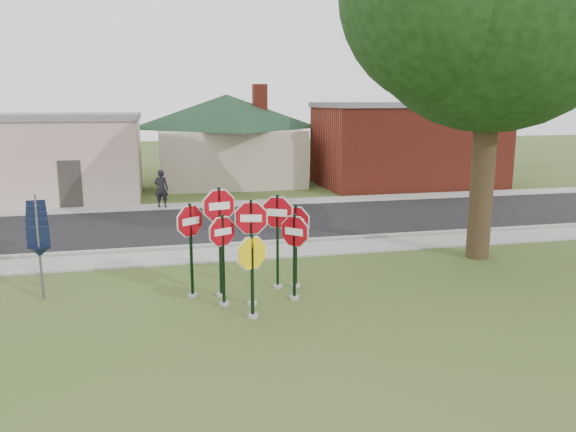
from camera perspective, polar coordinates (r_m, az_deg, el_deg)
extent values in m
plane|color=#38511E|center=(12.77, -2.69, -10.39)|extent=(120.00, 120.00, 0.00)
cube|color=gray|center=(17.93, -5.90, -3.85)|extent=(60.00, 1.60, 0.06)
cube|color=black|center=(22.27, -7.38, -0.87)|extent=(60.00, 7.00, 0.04)
cube|color=gray|center=(26.47, -8.33, 1.10)|extent=(60.00, 1.60, 0.06)
cube|color=gray|center=(18.88, -6.29, -2.95)|extent=(60.00, 0.20, 0.14)
cylinder|color=gray|center=(13.58, -3.65, -8.85)|extent=(0.24, 0.24, 0.08)
cube|color=black|center=(13.20, -3.72, -3.81)|extent=(0.07, 0.06, 2.56)
cylinder|color=white|center=(13.01, -3.77, -0.21)|extent=(1.06, 0.25, 1.08)
cylinder|color=maroon|center=(13.01, -3.77, -0.21)|extent=(0.98, 0.24, 1.00)
cube|color=white|center=(13.01, -3.77, -0.21)|extent=(0.49, 0.12, 0.17)
cylinder|color=gray|center=(12.85, -3.61, -10.07)|extent=(0.24, 0.24, 0.08)
cube|color=black|center=(12.54, -3.66, -6.16)|extent=(0.07, 0.07, 1.92)
cylinder|color=white|center=(12.39, -3.69, -3.81)|extent=(0.98, 0.42, 1.06)
cylinder|color=yellow|center=(12.39, -3.69, -3.81)|extent=(0.91, 0.40, 0.98)
cylinder|color=gray|center=(13.62, -6.51, -8.85)|extent=(0.24, 0.24, 0.08)
cube|color=black|center=(13.29, -6.61, -4.54)|extent=(0.08, 0.07, 2.21)
cylinder|color=white|center=(13.11, -6.68, -1.58)|extent=(0.89, 0.47, 0.99)
cylinder|color=maroon|center=(13.11, -6.68, -1.58)|extent=(0.83, 0.44, 0.92)
cube|color=white|center=(13.11, -6.68, -1.58)|extent=(0.41, 0.22, 0.16)
cylinder|color=gray|center=(13.95, 0.65, -8.27)|extent=(0.24, 0.24, 0.08)
cube|color=black|center=(13.64, 0.66, -4.20)|extent=(0.08, 0.08, 2.14)
cylinder|color=white|center=(13.48, 0.66, -1.58)|extent=(0.77, 0.76, 1.07)
cylinder|color=maroon|center=(13.48, 0.66, -1.58)|extent=(0.72, 0.71, 0.99)
cube|color=white|center=(13.48, 0.66, -1.58)|extent=(0.36, 0.35, 0.17)
cylinder|color=gray|center=(14.76, -1.05, -7.15)|extent=(0.24, 0.24, 0.08)
cube|color=black|center=(14.42, -1.07, -2.65)|extent=(0.08, 0.07, 2.47)
cylinder|color=white|center=(14.25, -1.08, 0.36)|extent=(1.01, 0.60, 1.16)
cylinder|color=maroon|center=(14.25, -1.08, 0.36)|extent=(0.94, 0.56, 1.07)
cube|color=white|center=(14.25, -1.08, 0.36)|extent=(0.47, 0.28, 0.18)
cylinder|color=gray|center=(14.23, -6.79, -7.95)|extent=(0.24, 0.24, 0.08)
cube|color=black|center=(13.84, -6.92, -2.73)|extent=(0.07, 0.06, 2.75)
cylinder|color=white|center=(13.65, -7.01, 1.03)|extent=(1.11, 0.26, 1.14)
cylinder|color=maroon|center=(13.65, -7.01, 1.03)|extent=(1.03, 0.25, 1.05)
cube|color=white|center=(13.65, -7.01, 1.03)|extent=(0.51, 0.12, 0.18)
cylinder|color=gray|center=(14.83, 0.79, -7.05)|extent=(0.24, 0.24, 0.08)
cube|color=black|center=(14.53, 0.80, -3.09)|extent=(0.08, 0.08, 2.20)
cylinder|color=white|center=(14.37, 0.81, -0.50)|extent=(0.82, 0.70, 1.06)
cylinder|color=maroon|center=(14.37, 0.81, -0.50)|extent=(0.76, 0.65, 0.99)
cube|color=white|center=(14.37, 0.81, -0.50)|extent=(0.38, 0.33, 0.17)
cylinder|color=gray|center=(14.30, -9.65, -7.93)|extent=(0.24, 0.24, 0.08)
cube|color=black|center=(13.97, -9.81, -3.50)|extent=(0.08, 0.08, 2.37)
cylinder|color=white|center=(13.79, -9.92, -0.51)|extent=(0.90, 0.66, 1.10)
cylinder|color=maroon|center=(13.79, -9.92, -0.51)|extent=(0.84, 0.61, 1.02)
cube|color=white|center=(13.79, -9.92, -0.51)|extent=(0.42, 0.30, 0.18)
cube|color=#59595E|center=(14.93, -23.87, -4.09)|extent=(0.05, 0.05, 2.00)
cube|color=black|center=(14.81, -24.04, -2.03)|extent=(0.55, 0.13, 0.55)
cone|color=black|center=(14.88, -23.93, -3.34)|extent=(0.65, 0.65, 0.25)
cube|color=#59595E|center=(15.92, -23.93, -3.16)|extent=(0.05, 0.05, 2.00)
cube|color=black|center=(15.80, -24.09, -1.23)|extent=(0.55, 0.09, 0.55)
cone|color=black|center=(15.88, -23.99, -2.46)|extent=(0.62, 0.62, 0.25)
cube|color=#59595E|center=(16.92, -23.99, -2.35)|extent=(0.05, 0.05, 2.00)
cube|color=black|center=(16.80, -24.14, -0.53)|extent=(0.55, 0.05, 0.55)
cone|color=black|center=(16.87, -24.04, -1.69)|extent=(0.58, 0.58, 0.25)
cube|color=#59595E|center=(17.91, -24.03, -1.62)|extent=(0.05, 0.05, 2.00)
cube|color=black|center=(17.80, -24.18, 0.10)|extent=(0.55, 0.05, 0.55)
cone|color=black|center=(17.87, -24.09, -1.00)|extent=(0.58, 0.58, 0.25)
cube|color=#59595E|center=(18.91, -24.08, -0.98)|extent=(0.05, 0.05, 2.00)
cube|color=black|center=(18.81, -24.22, 0.66)|extent=(0.55, 0.09, 0.55)
cone|color=black|center=(18.87, -24.13, -0.38)|extent=(0.62, 0.62, 0.25)
cube|color=beige|center=(30.58, -26.19, 5.16)|extent=(12.00, 6.00, 4.00)
cube|color=slate|center=(30.46, -26.53, 8.99)|extent=(12.20, 6.20, 0.30)
cube|color=#332D28|center=(27.21, -21.23, 3.00)|extent=(1.00, 0.10, 2.20)
cube|color=#B3A48E|center=(34.06, -6.16, 6.12)|extent=(8.00, 8.00, 3.20)
pyramid|color=black|center=(33.91, -6.29, 12.19)|extent=(11.60, 11.60, 2.00)
cube|color=maroon|center=(34.21, -2.89, 11.90)|extent=(0.80, 0.80, 1.60)
cube|color=maroon|center=(33.39, 12.01, 6.95)|extent=(10.00, 6.00, 4.50)
cube|color=slate|center=(33.30, 12.19, 10.99)|extent=(10.20, 6.20, 0.30)
cube|color=white|center=(29.86, 10.94, 7.16)|extent=(2.00, 0.08, 0.90)
cylinder|color=black|center=(18.03, 19.27, 5.58)|extent=(0.70, 0.70, 6.20)
cylinder|color=black|center=(44.80, 19.64, 7.32)|extent=(0.50, 0.50, 4.00)
sphere|color=black|center=(44.72, 19.96, 11.92)|extent=(5.60, 5.60, 5.60)
imported|color=black|center=(26.04, -12.74, 2.75)|extent=(0.71, 0.56, 1.72)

